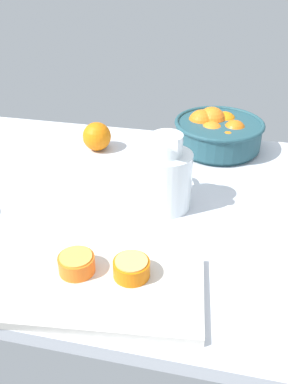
{
  "coord_description": "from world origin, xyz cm",
  "views": [
    {
      "loc": [
        14.1,
        -83.44,
        56.12
      ],
      "look_at": [
        -3.83,
        -3.32,
        5.06
      ],
      "focal_mm": 39.94,
      "sensor_mm": 36.0,
      "label": 1
    }
  ],
  "objects_px": {
    "fruit_bowl": "(218,132)",
    "orange_half_0": "(77,263)",
    "loose_orange_1": "(97,136)",
    "cutting_board": "(105,289)",
    "orange_half_1": "(131,268)",
    "juice_pitcher": "(166,180)"
  },
  "relations": [
    {
      "from": "fruit_bowl",
      "to": "orange_half_0",
      "type": "relative_size",
      "value": 3.8
    },
    {
      "from": "fruit_bowl",
      "to": "loose_orange_1",
      "type": "height_order",
      "value": "fruit_bowl"
    },
    {
      "from": "orange_half_0",
      "to": "loose_orange_1",
      "type": "relative_size",
      "value": 0.82
    },
    {
      "from": "cutting_board",
      "to": "orange_half_0",
      "type": "xyz_separation_m",
      "value": [
        -0.06,
        0.03,
        0.03
      ]
    },
    {
      "from": "fruit_bowl",
      "to": "orange_half_0",
      "type": "height_order",
      "value": "fruit_bowl"
    },
    {
      "from": "orange_half_0",
      "to": "orange_half_1",
      "type": "height_order",
      "value": "same"
    },
    {
      "from": "fruit_bowl",
      "to": "orange_half_1",
      "type": "height_order",
      "value": "fruit_bowl"
    },
    {
      "from": "fruit_bowl",
      "to": "loose_orange_1",
      "type": "distance_m",
      "value": 0.35
    },
    {
      "from": "orange_half_0",
      "to": "loose_orange_1",
      "type": "distance_m",
      "value": 0.55
    },
    {
      "from": "cutting_board",
      "to": "orange_half_0",
      "type": "bearing_deg",
      "value": 155.55
    },
    {
      "from": "cutting_board",
      "to": "orange_half_1",
      "type": "relative_size",
      "value": 5.23
    },
    {
      "from": "fruit_bowl",
      "to": "juice_pitcher",
      "type": "distance_m",
      "value": 0.34
    },
    {
      "from": "juice_pitcher",
      "to": "cutting_board",
      "type": "bearing_deg",
      "value": -100.19
    },
    {
      "from": "cutting_board",
      "to": "loose_orange_1",
      "type": "height_order",
      "value": "loose_orange_1"
    },
    {
      "from": "cutting_board",
      "to": "loose_orange_1",
      "type": "xyz_separation_m",
      "value": [
        -0.19,
        0.56,
        0.03
      ]
    },
    {
      "from": "orange_half_0",
      "to": "orange_half_1",
      "type": "xyz_separation_m",
      "value": [
        0.1,
        0.01,
        -0.0
      ]
    },
    {
      "from": "juice_pitcher",
      "to": "orange_half_0",
      "type": "height_order",
      "value": "juice_pitcher"
    },
    {
      "from": "orange_half_0",
      "to": "loose_orange_1",
      "type": "bearing_deg",
      "value": 104.02
    },
    {
      "from": "juice_pitcher",
      "to": "loose_orange_1",
      "type": "distance_m",
      "value": 0.35
    },
    {
      "from": "orange_half_0",
      "to": "loose_orange_1",
      "type": "xyz_separation_m",
      "value": [
        -0.13,
        0.53,
        0.01
      ]
    },
    {
      "from": "juice_pitcher",
      "to": "orange_half_0",
      "type": "distance_m",
      "value": 0.31
    },
    {
      "from": "fruit_bowl",
      "to": "cutting_board",
      "type": "height_order",
      "value": "fruit_bowl"
    }
  ]
}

